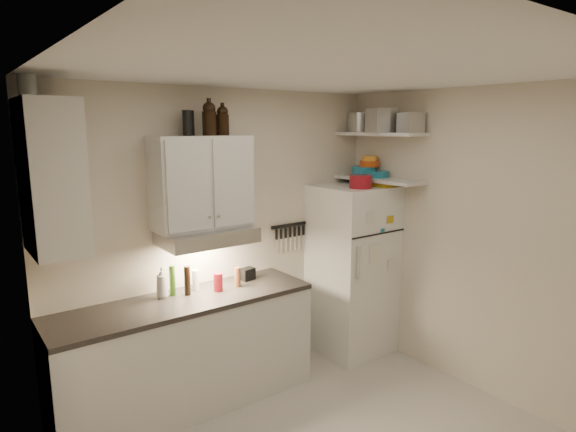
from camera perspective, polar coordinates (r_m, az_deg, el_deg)
ceiling at (r=3.03m, az=6.65°, el=16.89°), size 3.20×3.00×0.02m
back_wall at (r=4.36m, az=-7.45°, el=-2.41°), size 3.20×0.02×2.60m
left_wall at (r=2.45m, az=-23.66°, el=-13.75°), size 0.02×3.00×2.60m
right_wall at (r=4.39m, az=21.81°, el=-2.99°), size 0.02×3.00×2.60m
base_cabinet at (r=4.15m, az=-11.87°, el=-15.86°), size 2.10×0.60×0.88m
countertop at (r=3.97m, az=-12.12°, el=-9.90°), size 2.10×0.62×0.04m
upper_cabinet at (r=3.98m, az=-10.17°, el=3.95°), size 0.80×0.33×0.75m
side_cabinet at (r=3.48m, az=-26.21°, el=4.17°), size 0.33×0.55×1.00m
range_hood at (r=3.99m, az=-9.55°, el=-2.34°), size 0.76×0.46×0.12m
fridge at (r=4.93m, az=7.59°, el=-6.29°), size 0.70×0.68×1.70m
shelf_hi at (r=4.77m, az=10.89°, el=9.52°), size 0.30×0.95×0.03m
shelf_lo at (r=4.80m, az=10.71°, el=4.26°), size 0.30×0.95×0.03m
knife_strip at (r=4.70m, az=0.15°, el=-1.10°), size 0.42×0.02×0.03m
dutch_oven at (r=4.57m, az=8.61°, el=4.05°), size 0.27×0.27×0.12m
book_stack at (r=4.73m, az=11.21°, el=3.87°), size 0.18×0.22×0.07m
spice_jar at (r=4.77m, az=8.72°, el=4.21°), size 0.08×0.08×0.11m
stock_pot at (r=5.06m, az=8.61°, el=10.90°), size 0.32×0.32×0.19m
tin_a at (r=4.67m, az=10.96°, el=11.06°), size 0.26×0.24×0.22m
tin_b at (r=4.58m, az=14.33°, el=10.67°), size 0.21×0.21×0.18m
bowl_teal at (r=4.96m, az=8.99°, el=5.26°), size 0.24×0.24×0.10m
bowl_orange at (r=4.93m, az=9.62°, el=6.13°), size 0.20×0.20×0.06m
bowl_yellow at (r=4.93m, az=9.64°, el=6.76°), size 0.15×0.15×0.05m
plates at (r=4.86m, az=10.38°, el=4.90°), size 0.30×0.30×0.06m
growler_a at (r=3.92m, az=-9.31°, el=11.35°), size 0.12×0.12×0.27m
growler_b at (r=3.97m, az=-7.75°, el=11.17°), size 0.11×0.11×0.24m
thermos_a at (r=3.96m, az=-11.53°, el=10.74°), size 0.08×0.08×0.20m
thermos_b at (r=3.82m, az=-11.89°, el=10.73°), size 0.07×0.07×0.19m
side_jar at (r=3.57m, az=-28.52°, el=13.39°), size 0.13×0.13×0.15m
soap_bottle at (r=4.00m, az=-14.71°, el=-7.41°), size 0.13×0.13×0.28m
pepper_mill at (r=4.16m, az=-6.01°, el=-7.21°), size 0.06×0.06×0.17m
oil_bottle at (r=4.03m, az=-13.54°, el=-7.45°), size 0.06×0.06×0.25m
vinegar_bottle at (r=4.02m, az=-11.85°, el=-7.50°), size 0.06×0.06×0.24m
clear_bottle at (r=4.14m, az=-10.89°, el=-7.45°), size 0.07×0.07×0.17m
red_jar at (r=4.08m, az=-8.28°, el=-7.75°), size 0.10×0.10×0.15m
caddy at (r=4.34m, az=-4.84°, el=-6.86°), size 0.14×0.11×0.11m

